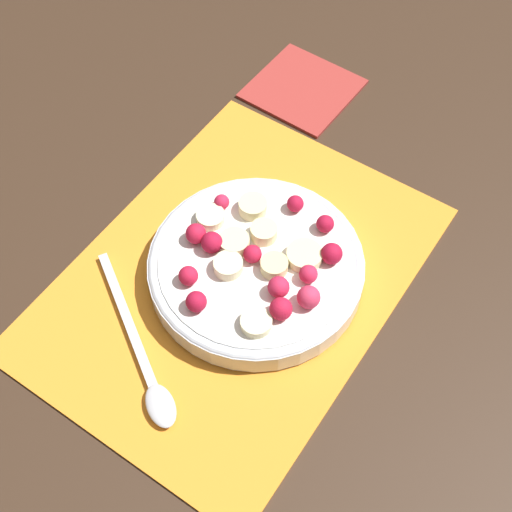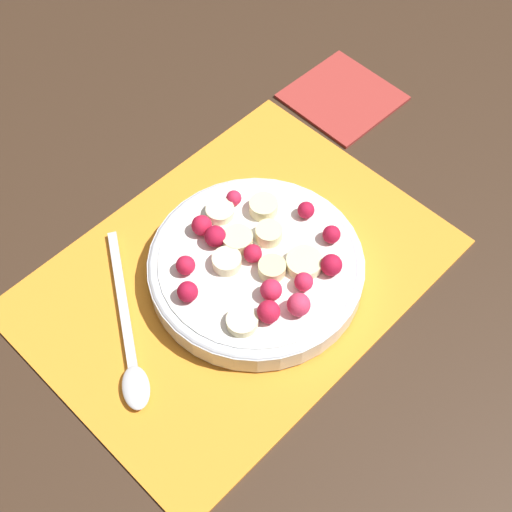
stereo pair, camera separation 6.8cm
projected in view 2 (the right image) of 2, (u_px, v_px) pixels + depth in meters
The scene contains 5 objects.
ground_plane at pixel (236, 276), 0.72m from camera, with size 3.00×3.00×0.00m, color #382619.
placemat at pixel (236, 275), 0.72m from camera, with size 0.41×0.30×0.01m.
fruit_bowl at pixel (256, 265), 0.70m from camera, with size 0.21×0.21×0.05m.
spoon at pixel (130, 350), 0.66m from camera, with size 0.12×0.18×0.01m.
napkin at pixel (343, 96), 0.86m from camera, with size 0.12×0.12×0.01m.
Camera 2 is at (0.26, 0.28, 0.61)m, focal length 50.00 mm.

